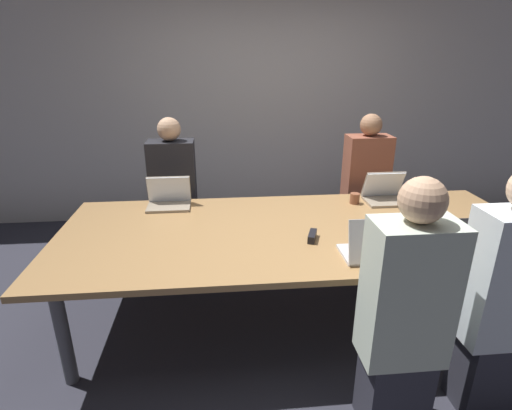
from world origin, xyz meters
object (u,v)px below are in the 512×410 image
object	(u,v)px
laptop_near_right	(464,246)
person_far_right	(365,189)
laptop_far_right	(384,193)
laptop_far_left	(169,198)
person_far_left	(174,197)
cup_far_right	(355,198)
person_near_right	(504,302)
stapler	(312,236)
person_near_midright	(404,318)
laptop_near_midright	(374,247)

from	to	relation	value
laptop_near_right	person_far_right	xyz separation A→B (m)	(-0.07, 1.48, -0.14)
laptop_near_right	laptop_far_right	world-z (taller)	laptop_near_right
laptop_far_left	person_far_left	xyz separation A→B (m)	(-0.00, 0.38, -0.13)
cup_far_right	laptop_far_left	distance (m)	1.50
laptop_near_right	person_near_right	world-z (taller)	person_near_right
person_near_right	stapler	distance (m)	1.11
person_near_midright	person_near_right	size ratio (longest dim) A/B	1.00
laptop_near_right	person_near_right	bearing A→B (deg)	89.98
laptop_near_midright	cup_far_right	xyz separation A→B (m)	(0.20, 0.93, -0.03)
laptop_near_right	person_near_right	xyz separation A→B (m)	(-0.00, -0.39, -0.13)
laptop_far_left	stapler	world-z (taller)	laptop_far_left
laptop_near_right	person_far_left	distance (m)	2.34
person_near_midright	stapler	size ratio (longest dim) A/B	8.90
laptop_near_right	laptop_far_left	bearing A→B (deg)	-29.38
person_near_midright	stapler	xyz separation A→B (m)	(-0.27, 0.79, 0.08)
laptop_near_right	laptop_far_left	world-z (taller)	laptop_near_right
person_far_left	person_far_right	bearing A→B (deg)	1.92
person_near_right	person_far_left	distance (m)	2.59
person_far_right	laptop_far_left	size ratio (longest dim) A/B	4.01
person_far_left	person_near_midright	bearing A→B (deg)	-55.92
person_far_right	cup_far_right	world-z (taller)	person_far_right
laptop_far_left	laptop_near_midright	bearing A→B (deg)	-38.01
laptop_near_right	laptop_near_midright	bearing A→B (deg)	-2.56
person_near_right	person_far_right	bearing A→B (deg)	-87.97
cup_far_right	person_far_left	xyz separation A→B (m)	(-1.50, 0.46, -0.11)
cup_far_right	person_near_midright	bearing A→B (deg)	-98.91
laptop_near_midright	person_far_left	bearing A→B (deg)	-46.97
laptop_near_midright	person_near_midright	xyz separation A→B (m)	(-0.02, -0.49, -0.13)
laptop_near_midright	laptop_far_left	distance (m)	1.65
stapler	laptop_far_left	bearing A→B (deg)	164.21
laptop_near_midright	person_near_midright	world-z (taller)	person_near_midright
laptop_far_right	person_far_right	xyz separation A→B (m)	(0.02, 0.49, -0.14)
laptop_near_midright	person_far_left	world-z (taller)	person_far_left
laptop_far_left	cup_far_right	bearing A→B (deg)	-3.16
person_near_midright	laptop_far_left	xyz separation A→B (m)	(-1.28, 1.51, 0.13)
cup_far_right	stapler	xyz separation A→B (m)	(-0.50, -0.64, -0.02)
laptop_near_midright	person_near_right	distance (m)	0.70
laptop_far_right	person_far_right	size ratio (longest dim) A/B	0.24
person_far_right	cup_far_right	bearing A→B (deg)	-118.28
person_near_midright	laptop_far_right	bearing A→B (deg)	-108.23
laptop_far_right	laptop_far_left	bearing A→B (deg)	178.28
person_far_left	stapler	world-z (taller)	person_far_left
laptop_far_right	stapler	xyz separation A→B (m)	(-0.75, -0.67, -0.05)
laptop_far_right	person_near_right	bearing A→B (deg)	-86.21
cup_far_right	stapler	world-z (taller)	cup_far_right
laptop_near_right	laptop_far_right	bearing A→B (deg)	-84.70
stapler	laptop_near_midright	bearing A→B (deg)	-24.95
laptop_near_right	laptop_far_right	xyz separation A→B (m)	(-0.09, 0.99, -0.00)
laptop_near_right	person_far_right	size ratio (longest dim) A/B	0.22
person_far_right	laptop_near_right	bearing A→B (deg)	-87.43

